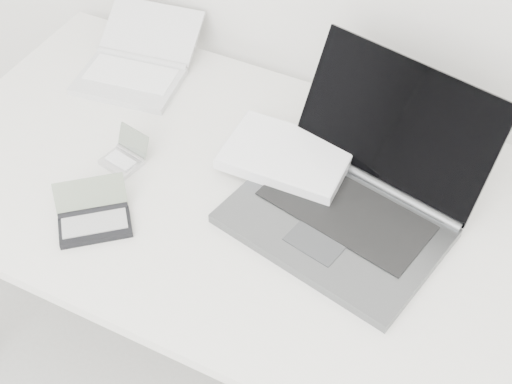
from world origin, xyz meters
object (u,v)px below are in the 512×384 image
at_px(netbook_open_white, 136,66).
at_px(palmtop_charcoal, 94,218).
at_px(desk, 277,218).
at_px(laptop_large, 336,185).

xyz_separation_m(netbook_open_white, palmtop_charcoal, (0.19, -0.45, -0.01)).
relative_size(desk, palmtop_charcoal, 8.38).
distance_m(laptop_large, netbook_open_white, 0.64).
distance_m(desk, laptop_large, 0.15).
height_order(desk, laptop_large, laptop_large).
height_order(laptop_large, palmtop_charcoal, laptop_large).
bearing_deg(laptop_large, palmtop_charcoal, -133.90).
bearing_deg(netbook_open_white, laptop_large, -24.60).
height_order(desk, palmtop_charcoal, palmtop_charcoal).
height_order(laptop_large, netbook_open_white, laptop_large).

